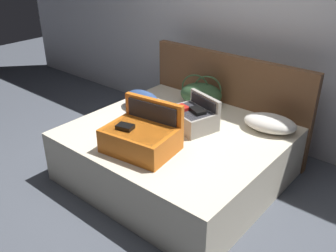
% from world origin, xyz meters
% --- Properties ---
extents(ground_plane, '(12.00, 12.00, 0.00)m').
position_xyz_m(ground_plane, '(0.00, 0.00, 0.00)').
color(ground_plane, '#4C515B').
extents(back_wall, '(8.00, 0.10, 2.60)m').
position_xyz_m(back_wall, '(0.00, 1.65, 1.30)').
color(back_wall, silver).
rests_on(back_wall, ground).
extents(bed, '(1.82, 1.65, 0.50)m').
position_xyz_m(bed, '(0.00, 0.40, 0.25)').
color(bed, beige).
rests_on(bed, ground).
extents(headboard, '(1.86, 0.08, 1.02)m').
position_xyz_m(headboard, '(0.00, 1.27, 0.51)').
color(headboard, brown).
rests_on(headboard, ground).
extents(hard_case_large, '(0.62, 0.51, 0.39)m').
position_xyz_m(hard_case_large, '(-0.01, -0.05, 0.62)').
color(hard_case_large, '#D16619').
rests_on(hard_case_large, bed).
extents(hard_case_medium, '(0.49, 0.43, 0.29)m').
position_xyz_m(hard_case_medium, '(0.06, 0.56, 0.60)').
color(hard_case_medium, gray).
rests_on(hard_case_medium, bed).
extents(duffel_bag, '(0.52, 0.43, 0.33)m').
position_xyz_m(duffel_bag, '(-0.18, 1.03, 0.62)').
color(duffel_bag, '#2D4C2D').
rests_on(duffel_bag, bed).
extents(pillow_near_headboard, '(0.53, 0.39, 0.15)m').
position_xyz_m(pillow_near_headboard, '(0.64, 0.96, 0.57)').
color(pillow_near_headboard, white).
rests_on(pillow_near_headboard, bed).
extents(pillow_center_head, '(0.45, 0.29, 0.19)m').
position_xyz_m(pillow_center_head, '(-0.58, 0.55, 0.59)').
color(pillow_center_head, navy).
rests_on(pillow_center_head, bed).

